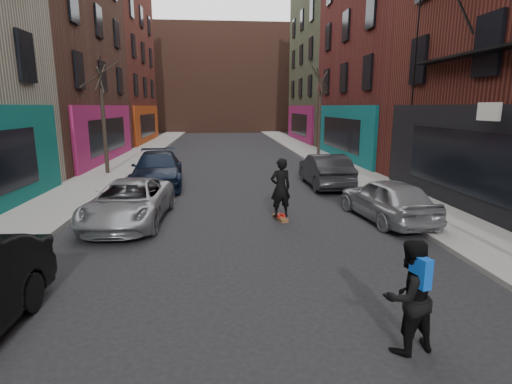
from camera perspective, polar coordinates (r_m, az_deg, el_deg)
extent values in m
cube|color=gray|center=(33.35, -15.16, 5.92)|extent=(2.50, 84.00, 0.13)
cube|color=gray|center=(33.51, 6.51, 6.29)|extent=(2.50, 84.00, 0.13)
cube|color=#47281E|center=(58.77, -4.81, 15.58)|extent=(40.00, 10.00, 14.00)
imported|color=#919399|center=(12.55, -17.65, -1.37)|extent=(2.29, 4.65, 1.27)
imported|color=black|center=(17.96, -13.88, 3.15)|extent=(2.55, 5.30, 1.49)
imported|color=gray|center=(12.81, 18.22, -0.98)|extent=(2.06, 4.09, 1.34)
imported|color=black|center=(17.64, 9.83, 3.07)|extent=(1.52, 4.35, 1.43)
cube|color=brown|center=(12.42, 3.47, -3.73)|extent=(0.41, 0.83, 0.10)
imported|color=black|center=(12.19, 3.53, 0.61)|extent=(0.75, 0.58, 1.82)
imported|color=black|center=(6.17, 20.96, -13.77)|extent=(0.94, 0.82, 1.67)
cube|color=blue|center=(5.87, 22.45, -10.49)|extent=(0.21, 0.33, 0.42)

